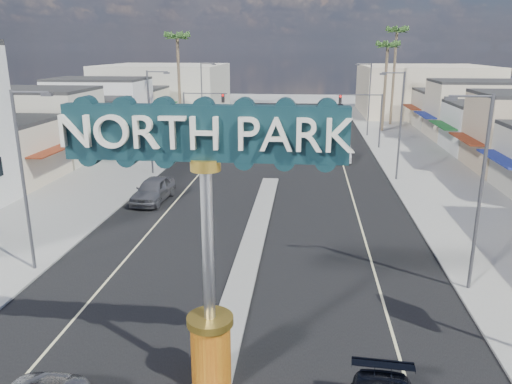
% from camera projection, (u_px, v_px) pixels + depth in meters
% --- Properties ---
extents(ground, '(160.00, 160.00, 0.00)m').
position_uv_depth(ground, '(272.00, 177.00, 43.35)').
color(ground, gray).
rests_on(ground, ground).
extents(road, '(20.00, 120.00, 0.01)m').
position_uv_depth(road, '(272.00, 177.00, 43.35)').
color(road, black).
rests_on(road, ground).
extents(median_island, '(1.30, 30.00, 0.16)m').
position_uv_depth(median_island, '(251.00, 247.00, 28.05)').
color(median_island, gray).
rests_on(median_island, ground).
extents(sidewalk_left, '(8.00, 120.00, 0.12)m').
position_uv_depth(sidewalk_left, '(116.00, 173.00, 44.69)').
color(sidewalk_left, gray).
rests_on(sidewalk_left, ground).
extents(sidewalk_right, '(8.00, 120.00, 0.12)m').
position_uv_depth(sidewalk_right, '(437.00, 181.00, 41.98)').
color(sidewalk_right, gray).
rests_on(sidewalk_right, ground).
extents(storefront_row_left, '(12.00, 42.00, 6.00)m').
position_uv_depth(storefront_row_left, '(72.00, 119.00, 57.26)').
color(storefront_row_left, beige).
rests_on(storefront_row_left, ground).
extents(storefront_row_right, '(12.00, 42.00, 6.00)m').
position_uv_depth(storefront_row_right, '(507.00, 125.00, 52.61)').
color(storefront_row_right, '#B7B29E').
rests_on(storefront_row_right, ground).
extents(backdrop_far_left, '(20.00, 20.00, 8.00)m').
position_uv_depth(backdrop_far_left, '(165.00, 88.00, 87.36)').
color(backdrop_far_left, '#B7B29E').
rests_on(backdrop_far_left, ground).
extents(backdrop_far_right, '(20.00, 20.00, 8.00)m').
position_uv_depth(backdrop_far_right, '(422.00, 90.00, 83.10)').
color(backdrop_far_right, beige).
rests_on(backdrop_far_right, ground).
extents(gateway_sign, '(8.20, 1.50, 9.15)m').
position_uv_depth(gateway_sign, '(207.00, 219.00, 14.93)').
color(gateway_sign, '#B53D0D').
rests_on(gateway_sign, median_island).
extents(traffic_signal_left, '(5.09, 0.45, 6.00)m').
position_uv_depth(traffic_signal_left, '(200.00, 108.00, 56.42)').
color(traffic_signal_left, '#47474C').
rests_on(traffic_signal_left, ground).
extents(traffic_signal_right, '(5.09, 0.45, 6.00)m').
position_uv_depth(traffic_signal_right, '(364.00, 110.00, 54.64)').
color(traffic_signal_right, '#47474C').
rests_on(traffic_signal_right, ground).
extents(streetlight_l_near, '(2.03, 0.22, 9.00)m').
position_uv_depth(streetlight_l_near, '(25.00, 173.00, 23.84)').
color(streetlight_l_near, '#47474C').
rests_on(streetlight_l_near, ground).
extents(streetlight_l_mid, '(2.03, 0.22, 9.00)m').
position_uv_depth(streetlight_l_mid, '(151.00, 117.00, 42.95)').
color(streetlight_l_mid, '#47474C').
rests_on(streetlight_l_mid, ground).
extents(streetlight_l_far, '(2.03, 0.22, 9.00)m').
position_uv_depth(streetlight_l_far, '(203.00, 94.00, 63.97)').
color(streetlight_l_far, '#47474C').
rests_on(streetlight_l_far, ground).
extents(streetlight_r_near, '(2.03, 0.22, 9.00)m').
position_uv_depth(streetlight_r_near, '(478.00, 185.00, 21.82)').
color(streetlight_r_near, '#47474C').
rests_on(streetlight_r_near, ground).
extents(streetlight_r_mid, '(2.03, 0.22, 9.00)m').
position_uv_depth(streetlight_r_mid, '(399.00, 121.00, 40.93)').
color(streetlight_r_mid, '#47474C').
rests_on(streetlight_r_mid, ground).
extents(streetlight_r_far, '(2.03, 0.22, 9.00)m').
position_uv_depth(streetlight_r_far, '(368.00, 96.00, 61.95)').
color(streetlight_r_far, '#47474C').
rests_on(streetlight_r_far, ground).
extents(palm_left_far, '(2.60, 2.60, 13.10)m').
position_uv_depth(palm_left_far, '(177.00, 42.00, 60.51)').
color(palm_left_far, brown).
rests_on(palm_left_far, ground).
extents(palm_right_mid, '(2.60, 2.60, 12.10)m').
position_uv_depth(palm_right_mid, '(388.00, 49.00, 63.98)').
color(palm_right_mid, brown).
rests_on(palm_right_mid, ground).
extents(palm_right_far, '(2.60, 2.60, 14.10)m').
position_uv_depth(palm_right_far, '(397.00, 36.00, 69.02)').
color(palm_right_far, brown).
rests_on(palm_right_far, ground).
extents(car_parked_left, '(2.43, 5.26, 1.75)m').
position_uv_depth(car_parked_left, '(153.00, 190.00, 36.35)').
color(car_parked_left, slate).
rests_on(car_parked_left, ground).
extents(car_parked_right, '(1.76, 4.95, 1.63)m').
position_uv_depth(car_parked_right, '(341.00, 153.00, 49.52)').
color(car_parked_right, silver).
rests_on(car_parked_right, ground).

